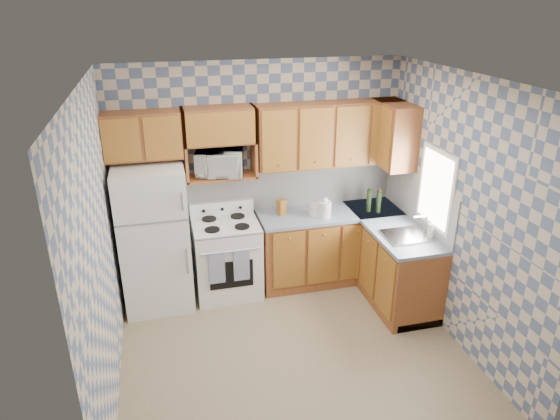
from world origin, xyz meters
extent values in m
plane|color=#7B6850|center=(0.00, 0.00, 0.00)|extent=(3.40, 3.40, 0.00)
cube|color=slate|center=(0.00, 1.60, 1.35)|extent=(3.40, 0.02, 2.70)
cube|color=slate|center=(1.70, 0.00, 1.35)|extent=(0.02, 3.20, 2.70)
cube|color=silver|center=(0.40, 1.59, 1.20)|extent=(2.60, 0.02, 0.56)
cube|color=silver|center=(1.69, 0.80, 1.20)|extent=(0.02, 1.60, 0.56)
cube|color=silver|center=(-1.27, 1.25, 0.84)|extent=(0.75, 0.70, 1.68)
cube|color=silver|center=(-0.47, 1.28, 0.45)|extent=(0.76, 0.65, 0.90)
cube|color=silver|center=(-0.47, 1.28, 0.91)|extent=(0.76, 0.65, 0.02)
cube|color=silver|center=(-0.47, 1.55, 1.00)|extent=(0.76, 0.08, 0.17)
cube|color=navy|center=(-0.63, 0.93, 0.54)|extent=(0.18, 0.02, 0.38)
cube|color=navy|center=(-0.35, 0.93, 0.54)|extent=(0.18, 0.02, 0.38)
cube|color=brown|center=(0.82, 1.30, 0.44)|extent=(1.75, 0.60, 0.88)
cube|color=brown|center=(1.40, 0.80, 0.44)|extent=(0.60, 1.60, 0.88)
cube|color=slate|center=(0.82, 1.30, 0.90)|extent=(1.77, 0.63, 0.04)
cube|color=slate|center=(1.40, 0.80, 0.90)|extent=(0.63, 1.60, 0.04)
cube|color=brown|center=(0.82, 1.44, 1.85)|extent=(1.75, 0.33, 0.74)
cube|color=brown|center=(-1.29, 1.44, 1.97)|extent=(0.82, 0.33, 0.50)
cube|color=brown|center=(1.53, 1.25, 1.85)|extent=(0.33, 0.70, 0.74)
cube|color=brown|center=(-0.47, 1.44, 1.44)|extent=(0.80, 0.33, 0.03)
imported|color=silver|center=(-0.48, 1.45, 1.60)|extent=(0.59, 0.46, 0.29)
cube|color=#B7B7BC|center=(1.40, 0.45, 0.93)|extent=(0.48, 0.40, 0.03)
cube|color=white|center=(1.69, 0.45, 1.45)|extent=(0.02, 0.66, 0.86)
cylinder|color=black|center=(1.27, 1.20, 1.06)|extent=(0.06, 0.06, 0.28)
cylinder|color=black|center=(1.37, 1.14, 1.05)|extent=(0.06, 0.06, 0.26)
cylinder|color=#4E2D0C|center=(1.42, 1.24, 1.04)|extent=(0.06, 0.06, 0.24)
cube|color=brown|center=(0.22, 1.35, 1.02)|extent=(0.12, 0.12, 0.19)
cylinder|color=silver|center=(0.70, 1.16, 1.02)|extent=(0.16, 0.16, 0.20)
cylinder|color=silver|center=(1.62, 0.35, 1.01)|extent=(0.06, 0.06, 0.17)
camera|label=1|loc=(-1.13, -3.95, 3.33)|focal=32.00mm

